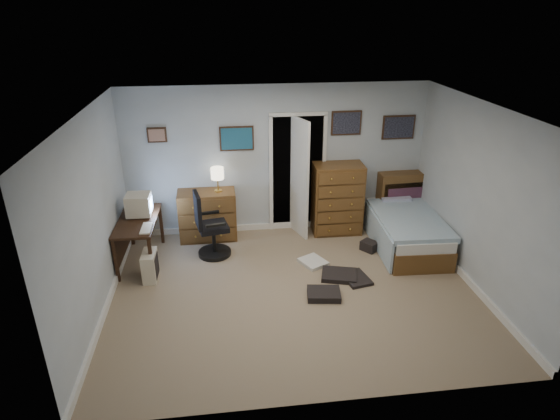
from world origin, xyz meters
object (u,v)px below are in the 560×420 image
object	(u,v)px
computer_desk	(133,229)
office_chair	(210,232)
bed	(405,229)
tall_dresser	(337,199)
low_dresser	(208,215)

from	to	relation	value
computer_desk	office_chair	world-z (taller)	office_chair
computer_desk	bed	xyz separation A→B (m)	(4.27, -0.03, -0.25)
computer_desk	bed	bearing A→B (deg)	0.81
computer_desk	tall_dresser	bearing A→B (deg)	12.05
low_dresser	tall_dresser	bearing A→B (deg)	-1.87
tall_dresser	bed	xyz separation A→B (m)	(0.98, -0.66, -0.32)
tall_dresser	bed	bearing A→B (deg)	-32.49
bed	low_dresser	bearing A→B (deg)	170.35
office_chair	computer_desk	bearing A→B (deg)	170.27
bed	tall_dresser	bearing A→B (deg)	148.62
low_dresser	computer_desk	bearing A→B (deg)	-150.35
computer_desk	low_dresser	world-z (taller)	low_dresser
office_chair	bed	world-z (taller)	office_chair
computer_desk	low_dresser	size ratio (longest dim) A/B	1.31
computer_desk	office_chair	size ratio (longest dim) A/B	1.15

